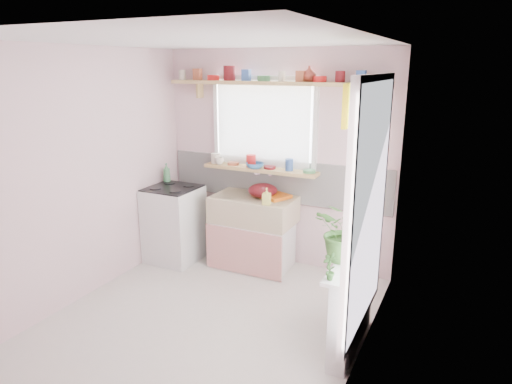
% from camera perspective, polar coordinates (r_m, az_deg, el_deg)
% --- Properties ---
extents(room, '(3.20, 3.20, 3.20)m').
position_cam_1_polar(room, '(4.40, 6.66, 3.16)').
color(room, beige).
rests_on(room, ground).
extents(sink_unit, '(0.95, 0.65, 1.11)m').
position_cam_1_polar(sink_unit, '(5.36, -0.33, -4.95)').
color(sink_unit, white).
rests_on(sink_unit, ground).
extents(cooker, '(0.58, 0.58, 0.93)m').
position_cam_1_polar(cooker, '(5.62, -10.20, -3.90)').
color(cooker, white).
rests_on(cooker, ground).
extents(radiator_ledge, '(0.22, 0.95, 0.78)m').
position_cam_1_polar(radiator_ledge, '(3.98, 11.88, -13.48)').
color(radiator_ledge, white).
rests_on(radiator_ledge, ground).
extents(windowsill, '(1.40, 0.22, 0.04)m').
position_cam_1_polar(windowsill, '(5.32, 0.54, 2.86)').
color(windowsill, tan).
rests_on(windowsill, room).
extents(pine_shelf, '(2.52, 0.24, 0.04)m').
position_cam_1_polar(pine_shelf, '(5.12, 2.08, 13.44)').
color(pine_shelf, tan).
rests_on(pine_shelf, room).
extents(shelf_crockery, '(2.47, 0.11, 0.12)m').
position_cam_1_polar(shelf_crockery, '(5.13, 1.64, 14.28)').
color(shelf_crockery, silver).
rests_on(shelf_crockery, pine_shelf).
extents(sill_crockery, '(1.35, 0.11, 0.12)m').
position_cam_1_polar(sill_crockery, '(5.32, 0.06, 3.69)').
color(sill_crockery, silver).
rests_on(sill_crockery, windowsill).
extents(dish_tray, '(0.46, 0.41, 0.04)m').
position_cam_1_polar(dish_tray, '(5.23, 2.00, -0.43)').
color(dish_tray, '#D26012').
rests_on(dish_tray, sink_unit).
extents(colander, '(0.34, 0.34, 0.15)m').
position_cam_1_polar(colander, '(5.22, 0.84, 0.22)').
color(colander, '#540E14').
rests_on(colander, sink_unit).
extents(jade_plant, '(0.55, 0.52, 0.50)m').
position_cam_1_polar(jade_plant, '(3.73, 11.03, -4.91)').
color(jade_plant, '#376528').
rests_on(jade_plant, radiator_ledge).
extents(fruit_bowl, '(0.31, 0.31, 0.07)m').
position_cam_1_polar(fruit_bowl, '(4.07, 11.98, -6.40)').
color(fruit_bowl, silver).
rests_on(fruit_bowl, radiator_ledge).
extents(herb_pot, '(0.13, 0.11, 0.21)m').
position_cam_1_polar(herb_pot, '(3.44, 9.22, -9.24)').
color(herb_pot, '#306026').
rests_on(herb_pot, radiator_ledge).
extents(soap_bottle_sink, '(0.10, 0.10, 0.19)m').
position_cam_1_polar(soap_bottle_sink, '(4.93, 1.33, -0.54)').
color(soap_bottle_sink, '#E5DE66').
rests_on(soap_bottle_sink, sink_unit).
extents(sill_cup, '(0.14, 0.14, 0.09)m').
position_cam_1_polar(sill_cup, '(5.49, -4.61, 3.89)').
color(sill_cup, beige).
rests_on(sill_cup, windowsill).
extents(sill_bowl, '(0.25, 0.25, 0.06)m').
position_cam_1_polar(sill_bowl, '(5.27, -0.16, 3.33)').
color(sill_bowl, teal).
rests_on(sill_bowl, windowsill).
extents(shelf_vase, '(0.19, 0.19, 0.17)m').
position_cam_1_polar(shelf_vase, '(5.02, 6.67, 14.48)').
color(shelf_vase, '#9C3D30').
rests_on(shelf_vase, pine_shelf).
extents(cooker_bottle, '(0.12, 0.12, 0.24)m').
position_cam_1_polar(cooker_bottle, '(5.71, -11.11, 2.37)').
color(cooker_bottle, '#448856').
rests_on(cooker_bottle, cooker).
extents(fruit, '(0.20, 0.14, 0.10)m').
position_cam_1_polar(fruit, '(4.06, 12.13, -5.61)').
color(fruit, orange).
rests_on(fruit, fruit_bowl).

